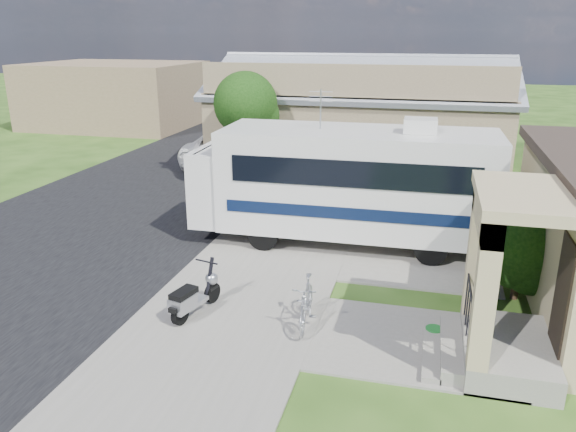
% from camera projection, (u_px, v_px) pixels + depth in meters
% --- Properties ---
extents(ground, '(120.00, 120.00, 0.00)m').
position_uv_depth(ground, '(282.00, 304.00, 12.89)').
color(ground, '#1F3C10').
extents(street_slab, '(9.00, 80.00, 0.02)m').
position_uv_depth(street_slab, '(172.00, 178.00, 23.84)').
color(street_slab, black).
rests_on(street_slab, ground).
extents(sidewalk_slab, '(4.00, 80.00, 0.06)m').
position_uv_depth(sidewalk_slab, '(322.00, 188.00, 22.31)').
color(sidewalk_slab, slate).
rests_on(sidewalk_slab, ground).
extents(driveway_slab, '(7.00, 6.00, 0.05)m').
position_uv_depth(driveway_slab, '(370.00, 241.00, 16.67)').
color(driveway_slab, slate).
rests_on(driveway_slab, ground).
extents(walk_slab, '(4.00, 3.00, 0.05)m').
position_uv_depth(walk_slab, '(414.00, 343.00, 11.26)').
color(walk_slab, slate).
rests_on(walk_slab, ground).
extents(warehouse, '(12.50, 8.40, 5.04)m').
position_uv_depth(warehouse, '(362.00, 124.00, 25.11)').
color(warehouse, '#756149').
rests_on(warehouse, ground).
extents(distant_bldg_far, '(10.00, 8.00, 4.00)m').
position_uv_depth(distant_bldg_far, '(116.00, 95.00, 36.47)').
color(distant_bldg_far, brown).
rests_on(distant_bldg_far, ground).
extents(distant_bldg_near, '(8.00, 7.00, 3.20)m').
position_uv_depth(distant_bldg_near, '(213.00, 85.00, 47.17)').
color(distant_bldg_near, '#756149').
rests_on(distant_bldg_near, ground).
extents(street_tree_a, '(2.44, 2.40, 4.58)m').
position_uv_depth(street_tree_a, '(249.00, 107.00, 21.06)').
color(street_tree_a, '#311F15').
rests_on(street_tree_a, ground).
extents(street_tree_b, '(2.44, 2.40, 4.73)m').
position_uv_depth(street_tree_b, '(306.00, 81.00, 30.21)').
color(street_tree_b, '#311F15').
rests_on(street_tree_b, ground).
extents(street_tree_c, '(2.44, 2.40, 4.42)m').
position_uv_depth(street_tree_c, '(335.00, 74.00, 38.58)').
color(street_tree_c, '#311F15').
rests_on(street_tree_c, ground).
extents(motorhome, '(8.61, 2.92, 4.39)m').
position_uv_depth(motorhome, '(346.00, 181.00, 16.09)').
color(motorhome, beige).
rests_on(motorhome, ground).
extents(shrub, '(2.34, 2.24, 2.87)m').
position_uv_depth(shrub, '(524.00, 239.00, 12.77)').
color(shrub, '#311F15').
rests_on(shrub, ground).
extents(scooter, '(0.75, 1.65, 1.10)m').
position_uv_depth(scooter, '(193.00, 297.00, 12.17)').
color(scooter, black).
rests_on(scooter, ground).
extents(bicycle, '(0.62, 1.76, 1.04)m').
position_uv_depth(bicycle, '(306.00, 305.00, 11.75)').
color(bicycle, '#9E9FA5').
rests_on(bicycle, ground).
extents(pickup_truck, '(2.87, 5.94, 1.63)m').
position_uv_depth(pickup_truck, '(228.00, 146.00, 26.38)').
color(pickup_truck, silver).
rests_on(pickup_truck, ground).
extents(van, '(2.64, 5.74, 1.63)m').
position_uv_depth(van, '(263.00, 124.00, 32.55)').
color(van, silver).
rests_on(van, ground).
extents(garden_hose, '(0.35, 0.35, 0.16)m').
position_uv_depth(garden_hose, '(434.00, 333.00, 11.54)').
color(garden_hose, '#135F1E').
rests_on(garden_hose, ground).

